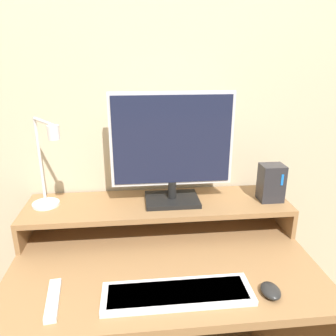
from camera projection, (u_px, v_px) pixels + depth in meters
The scene contains 9 objects.
wall_back at pixel (154, 106), 1.43m from camera, with size 6.00×0.05×2.50m.
desk at pixel (163, 304), 1.31m from camera, with size 1.11×0.70×0.74m.
monitor_shelf at pixel (158, 206), 1.39m from camera, with size 1.11×0.29×0.13m.
monitor at pixel (172, 147), 1.31m from camera, with size 0.50×0.17×0.46m.
desk_lamp at pixel (47, 173), 1.27m from camera, with size 0.17×0.21×0.37m.
router_dock at pixel (271, 183), 1.38m from camera, with size 0.10×0.08×0.16m.
keyboard at pixel (178, 294), 1.02m from camera, with size 0.47×0.14×0.02m.
mouse at pixel (271, 291), 1.03m from camera, with size 0.06×0.08×0.03m.
remote_control at pixel (53, 300), 1.00m from camera, with size 0.06×0.18×0.02m.
Camera 1 is at (-0.09, -0.70, 1.46)m, focal length 35.00 mm.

